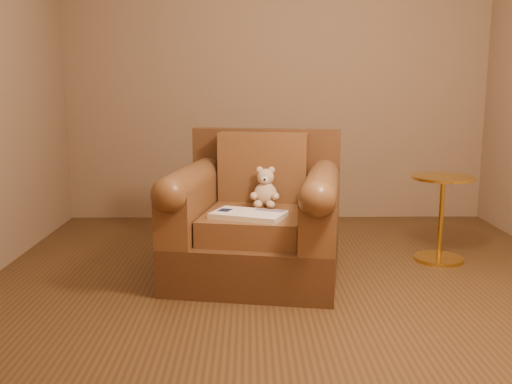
{
  "coord_description": "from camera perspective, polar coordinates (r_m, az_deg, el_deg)",
  "views": [
    {
      "loc": [
        -0.27,
        -3.48,
        1.25
      ],
      "look_at": [
        -0.22,
        0.15,
        0.59
      ],
      "focal_mm": 40.0,
      "sensor_mm": 36.0,
      "label": 1
    }
  ],
  "objects": [
    {
      "name": "guidebook",
      "position": [
        3.54,
        -0.77,
        -2.29
      ],
      "size": [
        0.51,
        0.41,
        0.04
      ],
      "rotation": [
        0.0,
        0.0,
        -0.38
      ],
      "color": "beige",
      "rests_on": "armchair"
    },
    {
      "name": "armchair",
      "position": [
        3.83,
        0.1,
        -2.92
      ],
      "size": [
        1.23,
        1.19,
        0.96
      ],
      "rotation": [
        0.0,
        0.0,
        -0.17
      ],
      "color": "#4C2F19",
      "rests_on": "floor"
    },
    {
      "name": "teddy_bear",
      "position": [
        3.87,
        0.93,
        0.1
      ],
      "size": [
        0.2,
        0.22,
        0.27
      ],
      "rotation": [
        0.0,
        0.0,
        -0.11
      ],
      "color": "#CBB18E",
      "rests_on": "armchair"
    },
    {
      "name": "room",
      "position": [
        3.52,
        3.78,
        17.9
      ],
      "size": [
        4.02,
        4.02,
        2.71
      ],
      "color": "#897054",
      "rests_on": "ground"
    },
    {
      "name": "floor",
      "position": [
        3.71,
        3.46,
        -9.41
      ],
      "size": [
        4.0,
        4.0,
        0.0
      ],
      "primitive_type": "plane",
      "color": "#4E351A",
      "rests_on": "ground"
    },
    {
      "name": "side_table",
      "position": [
        4.36,
        18.03,
        -2.26
      ],
      "size": [
        0.45,
        0.45,
        0.63
      ],
      "color": "gold",
      "rests_on": "floor"
    }
  ]
}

